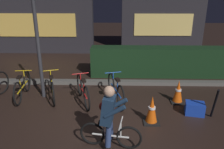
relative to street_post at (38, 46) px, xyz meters
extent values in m
plane|color=black|center=(1.77, -1.20, -1.48)|extent=(40.00, 40.00, 0.00)
cube|color=#56544F|center=(1.77, 1.00, -1.42)|extent=(12.00, 0.24, 0.12)
cube|color=black|center=(3.57, 1.90, -0.96)|extent=(4.80, 0.70, 1.03)
cube|color=#262328|center=(-1.80, 5.30, 0.91)|extent=(5.37, 0.50, 4.77)
cube|color=#E5B751|center=(-1.80, 5.03, -0.08)|extent=(3.76, 0.04, 1.10)
cube|color=#262328|center=(4.42, 6.00, 0.45)|extent=(4.20, 0.50, 3.86)
cube|color=#F2D172|center=(4.42, 5.73, -0.13)|extent=(2.94, 0.04, 1.10)
cylinder|color=#2D2D33|center=(0.00, 0.00, 0.00)|extent=(0.10, 0.10, 2.96)
torus|color=black|center=(-1.28, 0.17, -1.14)|extent=(0.18, 0.67, 0.68)
torus|color=black|center=(-0.61, 0.41, -1.16)|extent=(0.12, 0.63, 0.63)
torus|color=black|center=(-0.50, -0.52, -1.16)|extent=(0.12, 0.63, 0.63)
cylinder|color=gold|center=(-0.55, -0.05, -1.16)|extent=(0.15, 0.93, 0.04)
cylinder|color=gold|center=(-0.53, -0.22, -0.99)|extent=(0.03, 0.03, 0.35)
cube|color=black|center=(-0.53, -0.22, -0.81)|extent=(0.12, 0.21, 0.05)
cylinder|color=gold|center=(-0.58, 0.20, -0.97)|extent=(0.03, 0.03, 0.39)
cylinder|color=gold|center=(-0.58, 0.20, -0.77)|extent=(0.46, 0.08, 0.02)
torus|color=black|center=(0.12, 0.38, -1.15)|extent=(0.26, 0.63, 0.65)
torus|color=black|center=(0.45, -0.53, -1.15)|extent=(0.26, 0.63, 0.65)
cylinder|color=gold|center=(0.29, -0.08, -1.15)|extent=(0.36, 0.92, 0.04)
cylinder|color=gold|center=(0.34, -0.23, -0.97)|extent=(0.03, 0.03, 0.36)
cube|color=black|center=(0.34, -0.23, -0.79)|extent=(0.16, 0.22, 0.05)
cylinder|color=gold|center=(0.20, 0.18, -0.95)|extent=(0.03, 0.03, 0.41)
cylinder|color=gold|center=(0.20, 0.18, -0.75)|extent=(0.44, 0.18, 0.02)
torus|color=black|center=(1.02, 0.14, -1.16)|extent=(0.26, 0.62, 0.65)
torus|color=black|center=(1.35, -0.77, -1.16)|extent=(0.26, 0.62, 0.65)
cylinder|color=#B21919|center=(1.19, -0.32, -1.16)|extent=(0.36, 0.92, 0.04)
cylinder|color=#B21919|center=(1.24, -0.47, -0.97)|extent=(0.03, 0.03, 0.36)
cube|color=black|center=(1.24, -0.47, -0.79)|extent=(0.16, 0.22, 0.05)
cylinder|color=#B21919|center=(1.10, -0.07, -0.95)|extent=(0.03, 0.03, 0.41)
cylinder|color=#B21919|center=(1.10, -0.07, -0.75)|extent=(0.44, 0.18, 0.02)
torus|color=black|center=(1.93, 0.21, -1.15)|extent=(0.22, 0.65, 0.66)
torus|color=black|center=(2.20, -0.73, -1.15)|extent=(0.22, 0.65, 0.66)
cylinder|color=#19479E|center=(2.06, -0.26, -1.15)|extent=(0.30, 0.96, 0.04)
cylinder|color=#19479E|center=(2.11, -0.43, -0.96)|extent=(0.03, 0.03, 0.37)
cube|color=black|center=(2.11, -0.43, -0.78)|extent=(0.15, 0.22, 0.05)
cylinder|color=#19479E|center=(1.99, 0.00, -0.94)|extent=(0.03, 0.03, 0.42)
cylinder|color=#19479E|center=(1.99, 0.00, -0.73)|extent=(0.45, 0.15, 0.02)
cube|color=black|center=(2.89, -1.30, -1.46)|extent=(0.36, 0.36, 0.03)
cone|color=#EA560F|center=(2.89, -1.30, -1.14)|extent=(0.26, 0.26, 0.62)
cylinder|color=white|center=(2.89, -1.30, -1.11)|extent=(0.16, 0.16, 0.05)
cube|color=black|center=(3.74, -0.25, -1.46)|extent=(0.36, 0.36, 0.03)
cone|color=#EA560F|center=(3.74, -0.25, -1.15)|extent=(0.26, 0.26, 0.59)
cylinder|color=white|center=(3.74, -0.25, -1.12)|extent=(0.16, 0.16, 0.05)
cube|color=#193DB7|center=(3.99, -0.90, -1.33)|extent=(0.50, 0.41, 0.30)
torus|color=black|center=(2.33, -2.24, -1.24)|extent=(0.48, 0.12, 0.48)
torus|color=black|center=(1.64, -2.13, -1.24)|extent=(0.48, 0.12, 0.48)
cylinder|color=silver|center=(1.98, -2.19, -1.24)|extent=(0.70, 0.15, 0.04)
cylinder|color=silver|center=(1.86, -2.17, -1.10)|extent=(0.03, 0.03, 0.26)
cube|color=black|center=(1.86, -2.17, -0.97)|extent=(0.21, 0.13, 0.05)
cylinder|color=silver|center=(2.17, -2.22, -1.09)|extent=(0.03, 0.03, 0.30)
cylinder|color=silver|center=(2.17, -2.22, -0.94)|extent=(0.10, 0.46, 0.02)
cylinder|color=navy|center=(1.98, -2.09, -1.18)|extent=(0.14, 0.22, 0.42)
cylinder|color=navy|center=(1.95, -2.28, -1.18)|extent=(0.14, 0.22, 0.42)
cube|color=#192D47|center=(1.94, -2.18, -0.69)|extent=(0.31, 0.36, 0.54)
sphere|color=tan|center=(1.96, -2.19, -0.33)|extent=(0.20, 0.20, 0.20)
cylinder|color=#192D47|center=(2.10, -2.07, -0.64)|extent=(0.40, 0.14, 0.29)
cylinder|color=#192D47|center=(2.06, -2.34, -0.64)|extent=(0.40, 0.14, 0.29)
ellipsoid|color=maroon|center=(1.92, -1.98, -0.74)|extent=(0.34, 0.21, 0.24)
cylinder|color=black|center=(4.32, -1.15, -1.07)|extent=(0.12, 0.34, 0.82)
camera|label=1|loc=(2.10, -5.70, 1.24)|focal=35.37mm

